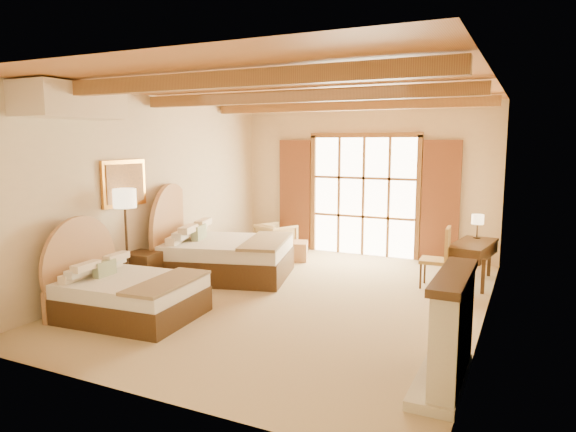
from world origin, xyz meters
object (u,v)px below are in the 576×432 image
Objects in this scene: bed_near at (123,290)px; desk at (472,261)px; nightstand at (144,270)px; bed_far at (219,252)px; armchair at (276,239)px.

desk is at bearing 38.12° from bed_near.
bed_far is at bearing 55.76° from nightstand.
bed_near is 1.39× the size of desk.
bed_far reaches higher than desk.
nightstand is at bearing -142.75° from desk.
bed_far is at bearing 85.41° from bed_near.
desk is at bearing -164.60° from armchair.
bed_near is at bearing -66.41° from nightstand.
bed_near is at bearing -128.95° from desk.
bed_far reaches higher than nightstand.
armchair is 4.15m from desk.
nightstand is (-0.67, 1.19, -0.06)m from bed_near.
bed_near reaches higher than desk.
armchair is at bearing 84.05° from bed_near.
bed_near is at bearing -105.26° from bed_far.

